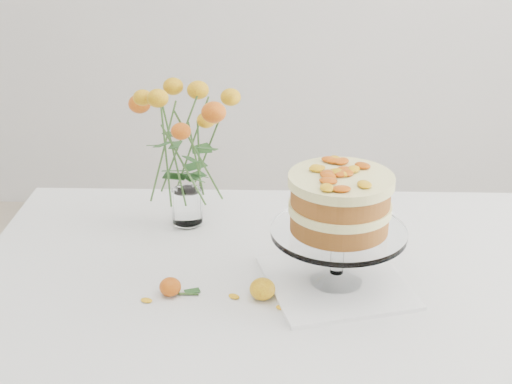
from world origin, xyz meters
TOP-DOWN VIEW (x-y plane):
  - table at (0.00, 0.00)m, footprint 1.43×0.93m
  - napkin at (0.10, -0.04)m, footprint 0.35×0.35m
  - cake_stand at (0.10, -0.04)m, footprint 0.28×0.28m
  - rose_vase at (-0.26, 0.24)m, footprint 0.33×0.33m
  - loose_rose_near at (-0.06, -0.10)m, footprint 0.09×0.06m
  - loose_rose_far at (-0.25, -0.09)m, footprint 0.08×0.05m
  - stray_petal_a at (-0.12, -0.10)m, footprint 0.03×0.02m
  - stray_petal_b at (-0.02, -0.14)m, footprint 0.03×0.02m
  - stray_petal_c at (0.02, -0.18)m, footprint 0.03×0.02m
  - stray_petal_d at (-0.26, -0.05)m, footprint 0.03×0.02m
  - stray_petal_e at (-0.30, -0.12)m, footprint 0.03×0.02m

SIDE VIEW (x-z plane):
  - table at x=0.00m, z-range 0.30..1.05m
  - stray_petal_a at x=-0.12m, z-range 0.76..0.76m
  - stray_petal_b at x=-0.02m, z-range 0.76..0.76m
  - stray_petal_c at x=0.02m, z-range 0.76..0.76m
  - stray_petal_d at x=-0.26m, z-range 0.76..0.76m
  - stray_petal_e at x=-0.30m, z-range 0.76..0.76m
  - napkin at x=0.10m, z-range 0.76..0.77m
  - loose_rose_far at x=-0.25m, z-range 0.76..0.79m
  - loose_rose_near at x=-0.06m, z-range 0.76..0.80m
  - cake_stand at x=0.10m, z-range 0.81..1.06m
  - rose_vase at x=-0.26m, z-range 0.79..1.17m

